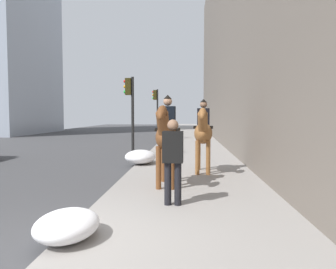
% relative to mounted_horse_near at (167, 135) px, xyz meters
% --- Properties ---
extents(sidewalk_slab, '(120.00, 3.93, 0.12)m').
position_rel_mounted_horse_near_xyz_m(sidewalk_slab, '(-3.68, -0.59, -1.34)').
color(sidewalk_slab, gray).
rests_on(sidewalk_slab, ground).
extents(mounted_horse_near, '(2.15, 0.65, 2.30)m').
position_rel_mounted_horse_near_xyz_m(mounted_horse_near, '(0.00, 0.00, 0.00)').
color(mounted_horse_near, brown).
rests_on(mounted_horse_near, sidewalk_slab).
extents(mounted_horse_far, '(2.15, 0.66, 2.28)m').
position_rel_mounted_horse_near_xyz_m(mounted_horse_far, '(1.98, -0.99, -0.01)').
color(mounted_horse_far, brown).
rests_on(mounted_horse_far, sidewalk_slab).
extents(pedestrian_greeting, '(0.28, 0.41, 1.70)m').
position_rel_mounted_horse_near_xyz_m(pedestrian_greeting, '(-1.73, -0.22, -0.30)').
color(pedestrian_greeting, black).
rests_on(pedestrian_greeting, sidewalk_slab).
extents(traffic_light_near_curb, '(0.20, 0.44, 3.49)m').
position_rel_mounted_horse_near_xyz_m(traffic_light_near_curb, '(5.46, 1.88, 0.96)').
color(traffic_light_near_curb, black).
rests_on(traffic_light_near_curb, ground).
extents(traffic_light_far_curb, '(0.20, 0.44, 3.74)m').
position_rel_mounted_horse_near_xyz_m(traffic_light_far_curb, '(15.36, 1.76, 1.12)').
color(traffic_light_far_curb, black).
rests_on(traffic_light_far_curb, ground).
extents(snow_pile_near, '(1.17, 0.90, 0.41)m').
position_rel_mounted_horse_near_xyz_m(snow_pile_near, '(-3.59, 1.22, -1.07)').
color(snow_pile_near, white).
rests_on(snow_pile_near, sidewalk_slab).
extents(snow_pile_far, '(1.46, 1.12, 0.50)m').
position_rel_mounted_horse_near_xyz_m(snow_pile_far, '(3.70, 1.22, -1.02)').
color(snow_pile_far, white).
rests_on(snow_pile_far, sidewalk_slab).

